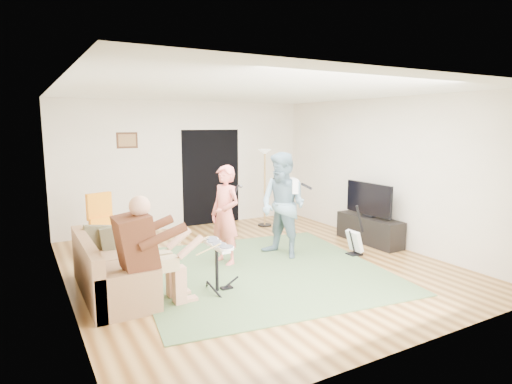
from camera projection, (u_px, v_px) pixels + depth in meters
floor at (256, 265)px, 6.82m from camera, size 6.00×6.00×0.00m
walls at (256, 181)px, 6.61m from camera, size 5.50×6.00×2.70m
ceiling at (256, 92)px, 6.40m from camera, size 6.00×6.00×0.00m
window_blinds at (60, 177)px, 5.42m from camera, size 0.00×2.05×2.05m
doorway at (211, 177)px, 9.50m from camera, size 2.10×0.00×2.10m
picture_frame at (127, 140)px, 8.49m from camera, size 0.42×0.03×0.32m
area_rug at (261, 270)px, 6.54m from camera, size 3.98×3.98×0.02m
sofa at (107, 275)px, 5.61m from camera, size 0.77×1.87×0.76m
drummer at (152, 263)px, 5.21m from camera, size 0.90×0.50×1.39m
drum_kit at (217, 270)px, 5.67m from camera, size 0.38×0.67×0.69m
singer at (225, 215)px, 6.77m from camera, size 0.53×0.66×1.58m
microphone at (236, 190)px, 6.81m from camera, size 0.06×0.06×0.24m
guitarist at (283, 205)px, 7.11m from camera, size 0.91×1.03×1.76m
guitar_held at (293, 186)px, 7.16m from camera, size 0.32×0.60×0.26m
guitar_spare at (355, 241)px, 7.28m from camera, size 0.31×0.28×0.87m
torchiere_lamp at (265, 174)px, 9.27m from camera, size 0.30×0.30×1.68m
dining_chair at (106, 234)px, 7.23m from camera, size 0.57×0.60×1.07m
tv_cabinet at (369, 230)px, 8.05m from camera, size 0.40×1.40×0.50m
television at (369, 199)px, 7.94m from camera, size 0.06×1.10×0.59m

